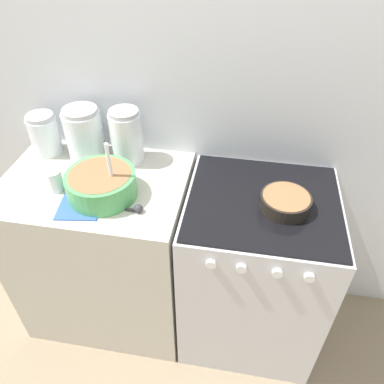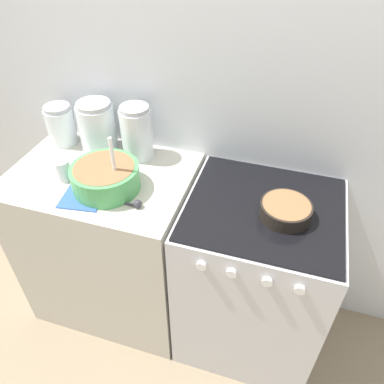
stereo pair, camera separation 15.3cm
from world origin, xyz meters
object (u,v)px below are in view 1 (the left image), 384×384
object	(u,v)px
baking_pan	(285,202)
storage_jar_left	(45,136)
mixing_bowl	(101,183)
storage_jar_middle	(85,137)
storage_jar_right	(127,140)
stove	(253,271)
tin_can	(55,181)

from	to	relation	value
baking_pan	storage_jar_left	distance (m)	1.16
mixing_bowl	storage_jar_middle	distance (m)	0.33
storage_jar_left	storage_jar_right	world-z (taller)	storage_jar_right
stove	mixing_bowl	world-z (taller)	mixing_bowl
stove	storage_jar_middle	distance (m)	1.05
storage_jar_left	tin_can	size ratio (longest dim) A/B	2.05
baking_pan	storage_jar_right	xyz separation A→B (m)	(-0.73, 0.22, 0.08)
stove	storage_jar_right	world-z (taller)	storage_jar_right
baking_pan	tin_can	bearing A→B (deg)	-177.04
baking_pan	tin_can	size ratio (longest dim) A/B	2.09
storage_jar_left	storage_jar_right	bearing A→B (deg)	0.00
mixing_bowl	baking_pan	bearing A→B (deg)	3.69
storage_jar_left	storage_jar_middle	bearing A→B (deg)	0.00
storage_jar_left	storage_jar_right	distance (m)	0.41
baking_pan	storage_jar_right	world-z (taller)	storage_jar_right
stove	storage_jar_left	size ratio (longest dim) A/B	4.64
storage_jar_right	tin_can	distance (m)	0.37
stove	storage_jar_middle	size ratio (longest dim) A/B	3.74
stove	storage_jar_middle	world-z (taller)	storage_jar_middle
storage_jar_left	storage_jar_middle	distance (m)	0.21
storage_jar_left	stove	bearing A→B (deg)	-10.33
stove	baking_pan	size ratio (longest dim) A/B	4.55
stove	storage_jar_middle	bearing A→B (deg)	167.25
baking_pan	storage_jar_left	bearing A→B (deg)	168.90
stove	storage_jar_right	bearing A→B (deg)	163.38
stove	tin_can	distance (m)	1.03
tin_can	baking_pan	bearing A→B (deg)	2.96
stove	storage_jar_right	distance (m)	0.89
mixing_bowl	baking_pan	distance (m)	0.76
stove	storage_jar_left	bearing A→B (deg)	169.67
storage_jar_left	tin_can	bearing A→B (deg)	-57.76
mixing_bowl	storage_jar_right	bearing A→B (deg)	83.50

